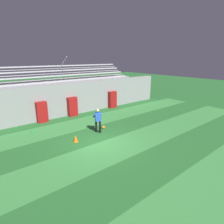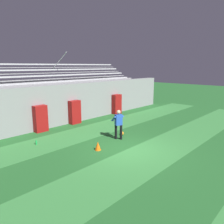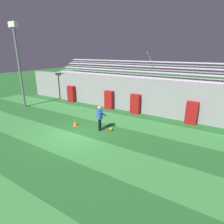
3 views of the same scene
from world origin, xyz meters
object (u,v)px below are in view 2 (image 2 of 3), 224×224
water_bottle (36,142)px  padding_pillar_gate_left (40,119)px  soccer_ball (122,133)px  goalkeeper (118,123)px  padding_pillar_gate_right (75,112)px  traffic_cone (98,146)px  padding_pillar_far_right (117,104)px

water_bottle → padding_pillar_gate_left: bearing=54.4°
soccer_ball → water_bottle: size_ratio=0.92×
goalkeeper → water_bottle: bearing=144.7°
padding_pillar_gate_left → padding_pillar_gate_right: same height
padding_pillar_gate_left → goalkeeper: size_ratio=0.99×
soccer_ball → water_bottle: 4.84m
padding_pillar_gate_left → traffic_cone: bearing=-86.6°
traffic_cone → goalkeeper: bearing=10.5°
water_bottle → traffic_cone: bearing=-60.0°
soccer_ball → traffic_cone: 2.69m
goalkeeper → padding_pillar_far_right: bearing=42.4°
traffic_cone → water_bottle: size_ratio=1.75×
water_bottle → goalkeeper: bearing=-35.3°
padding_pillar_gate_right → soccer_ball: size_ratio=7.53×
padding_pillar_gate_right → goalkeeper: bearing=-95.7°
padding_pillar_gate_right → soccer_ball: bearing=-86.8°
padding_pillar_gate_left → padding_pillar_far_right: size_ratio=1.00×
padding_pillar_far_right → padding_pillar_gate_right: bearing=180.0°
padding_pillar_far_right → soccer_ball: (-4.25, -4.19, -0.72)m
padding_pillar_gate_right → padding_pillar_far_right: bearing=0.0°
padding_pillar_gate_right → goalkeeper: (-0.45, -4.50, 0.13)m
padding_pillar_far_right → soccer_ball: 6.01m
padding_pillar_gate_left → water_bottle: size_ratio=6.90×
padding_pillar_gate_left → padding_pillar_gate_right: 2.65m
padding_pillar_gate_left → traffic_cone: 4.90m
padding_pillar_gate_right → padding_pillar_far_right: 4.48m
padding_pillar_far_right → goalkeeper: 6.67m
padding_pillar_far_right → traffic_cone: bearing=-144.7°
goalkeeper → soccer_ball: 1.13m
padding_pillar_far_right → goalkeeper: bearing=-137.6°
padding_pillar_gate_right → traffic_cone: size_ratio=3.94×
traffic_cone → water_bottle: (-1.68, 2.91, -0.09)m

